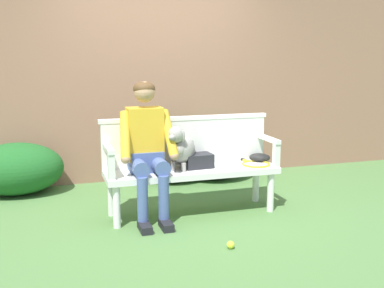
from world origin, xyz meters
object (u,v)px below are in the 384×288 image
(person_seated, at_px, (147,145))
(tennis_ball, at_px, (231,245))
(tennis_racket, at_px, (254,163))
(sports_bag, at_px, (198,161))
(baseball_glove, at_px, (260,157))
(dog_on_bench, at_px, (181,148))
(garden_bench, at_px, (192,175))

(person_seated, distance_m, tennis_ball, 1.27)
(tennis_racket, xyz_separation_m, sports_bag, (-0.60, 0.05, 0.06))
(baseball_glove, distance_m, tennis_ball, 1.35)
(person_seated, distance_m, dog_on_bench, 0.35)
(dog_on_bench, height_order, baseball_glove, dog_on_bench)
(garden_bench, relative_size, baseball_glove, 7.86)
(tennis_racket, relative_size, tennis_ball, 8.82)
(person_seated, relative_size, dog_on_bench, 2.99)
(tennis_racket, height_order, sports_bag, sports_bag)
(person_seated, relative_size, baseball_glove, 6.07)
(garden_bench, height_order, tennis_ball, garden_bench)
(dog_on_bench, bearing_deg, baseball_glove, 5.70)
(person_seated, xyz_separation_m, sports_bag, (0.53, 0.04, -0.20))
(dog_on_bench, distance_m, baseball_glove, 0.91)
(garden_bench, distance_m, dog_on_bench, 0.31)
(tennis_ball, bearing_deg, sports_bag, 88.35)
(dog_on_bench, bearing_deg, garden_bench, 3.74)
(dog_on_bench, xyz_separation_m, baseball_glove, (0.89, 0.09, -0.18))
(person_seated, relative_size, tennis_racket, 2.29)
(garden_bench, height_order, sports_bag, sports_bag)
(baseball_glove, bearing_deg, person_seated, -146.75)
(baseball_glove, height_order, tennis_ball, baseball_glove)
(garden_bench, height_order, dog_on_bench, dog_on_bench)
(baseball_glove, relative_size, tennis_ball, 3.33)
(garden_bench, bearing_deg, dog_on_bench, -176.26)
(garden_bench, height_order, tennis_racket, tennis_racket)
(garden_bench, relative_size, tennis_ball, 26.21)
(dog_on_bench, relative_size, sports_bag, 1.59)
(person_seated, relative_size, sports_bag, 4.77)
(tennis_ball, bearing_deg, garden_bench, 92.53)
(tennis_racket, height_order, tennis_ball, tennis_racket)
(dog_on_bench, relative_size, baseball_glove, 2.03)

